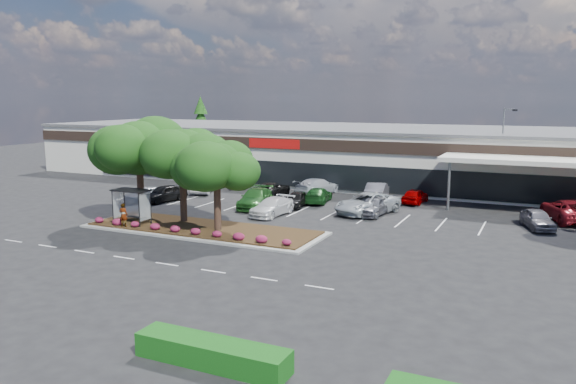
% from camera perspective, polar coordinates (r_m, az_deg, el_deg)
% --- Properties ---
extents(ground, '(160.00, 160.00, 0.00)m').
position_cam_1_polar(ground, '(37.38, -9.48, -5.48)').
color(ground, black).
rests_on(ground, ground).
extents(retail_store, '(80.40, 25.20, 6.25)m').
position_cam_1_polar(retail_store, '(67.13, 7.07, 3.95)').
color(retail_store, silver).
rests_on(retail_store, ground).
extents(landscape_island, '(18.00, 6.00, 0.26)m').
position_cam_1_polar(landscape_island, '(41.65, -8.66, -3.73)').
color(landscape_island, gray).
rests_on(landscape_island, ground).
extents(lane_markings, '(33.12, 20.06, 0.01)m').
position_cam_1_polar(lane_markings, '(46.16, -2.31, -2.47)').
color(lane_markings, silver).
rests_on(lane_markings, ground).
extents(shrub_row, '(17.00, 0.80, 0.50)m').
position_cam_1_polar(shrub_row, '(39.88, -10.34, -3.80)').
color(shrub_row, '#951E48').
rests_on(shrub_row, landscape_island).
extents(bus_shelter, '(2.75, 1.55, 2.59)m').
position_cam_1_polar(bus_shelter, '(43.67, -15.52, -0.43)').
color(bus_shelter, black).
rests_on(bus_shelter, landscape_island).
extents(island_tree_west, '(7.20, 7.20, 7.89)m').
position_cam_1_polar(island_tree_west, '(44.89, -14.83, 2.31)').
color(island_tree_west, '#1B3C0F').
rests_on(island_tree_west, landscape_island).
extents(island_tree_mid, '(6.60, 6.60, 7.32)m').
position_cam_1_polar(island_tree_mid, '(43.34, -10.66, 1.84)').
color(island_tree_mid, '#1B3C0F').
rests_on(island_tree_mid, landscape_island).
extents(island_tree_east, '(5.80, 5.80, 6.50)m').
position_cam_1_polar(island_tree_east, '(39.95, -7.22, 0.69)').
color(island_tree_east, '#1B3C0F').
rests_on(island_tree_east, landscape_island).
extents(hedge_south_east, '(6.00, 1.30, 0.90)m').
position_cam_1_polar(hedge_south_east, '(21.40, -7.73, -15.88)').
color(hedge_south_east, '#0D480F').
rests_on(hedge_south_east, ground).
extents(conifer_north_west, '(4.40, 4.40, 10.00)m').
position_cam_1_polar(conifer_north_west, '(91.15, -8.83, 6.53)').
color(conifer_north_west, '#1B3C0F').
rests_on(conifer_north_west, ground).
extents(person_waiting, '(0.70, 0.53, 1.75)m').
position_cam_1_polar(person_waiting, '(42.86, -16.37, -2.25)').
color(person_waiting, '#594C47').
rests_on(person_waiting, landscape_island).
extents(light_pole, '(1.43, 0.53, 8.68)m').
position_cam_1_polar(light_pole, '(58.12, 20.96, 3.19)').
color(light_pole, gray).
rests_on(light_pole, ground).
extents(car_0, '(2.88, 4.92, 1.57)m').
position_cam_1_polar(car_0, '(53.76, -12.46, -0.13)').
color(car_0, black).
rests_on(car_0, ground).
extents(car_1, '(2.64, 4.39, 1.40)m').
position_cam_1_polar(car_1, '(54.31, -14.32, -0.20)').
color(car_1, '#9FA1AC').
rests_on(car_1, ground).
extents(car_2, '(3.57, 6.07, 1.65)m').
position_cam_1_polar(car_2, '(49.72, -3.31, -0.65)').
color(car_2, '#22571F').
rests_on(car_2, ground).
extents(car_3, '(2.40, 5.11, 1.44)m').
position_cam_1_polar(car_3, '(46.38, -1.64, -1.51)').
color(car_3, silver).
rests_on(car_3, ground).
extents(car_4, '(2.09, 4.18, 1.37)m').
position_cam_1_polar(car_4, '(49.96, 0.87, -0.75)').
color(car_4, black).
rests_on(car_4, ground).
extents(car_5, '(2.20, 4.69, 1.55)m').
position_cam_1_polar(car_5, '(46.92, 8.70, -1.42)').
color(car_5, slate).
rests_on(car_5, ground).
extents(car_6, '(5.07, 6.82, 1.72)m').
position_cam_1_polar(car_6, '(47.47, 8.04, -1.17)').
color(car_6, '#A7AEB3').
rests_on(car_6, ground).
extents(car_8, '(2.98, 4.54, 1.44)m').
position_cam_1_polar(car_8, '(45.67, 24.02, -2.52)').
color(car_8, slate).
rests_on(car_8, ground).
extents(car_9, '(2.90, 4.28, 1.33)m').
position_cam_1_polar(car_9, '(60.56, -4.87, 1.01)').
color(car_9, '#1A4816').
rests_on(car_9, ground).
extents(car_10, '(3.44, 5.22, 1.63)m').
position_cam_1_polar(car_10, '(58.01, -8.56, 0.71)').
color(car_10, white).
rests_on(car_10, ground).
extents(car_11, '(2.63, 5.32, 1.45)m').
position_cam_1_polar(car_11, '(55.24, -1.70, 0.28)').
color(car_11, black).
rests_on(car_11, ground).
extents(car_12, '(3.70, 6.00, 1.62)m').
position_cam_1_polar(car_12, '(56.61, 3.03, 0.59)').
color(car_12, silver).
rests_on(car_12, ground).
extents(car_13, '(2.70, 5.06, 1.40)m').
position_cam_1_polar(car_13, '(52.12, 3.07, -0.32)').
color(car_13, '#154618').
rests_on(car_13, ground).
extents(car_14, '(2.41, 5.26, 1.67)m').
position_cam_1_polar(car_14, '(54.31, 9.07, 0.13)').
color(car_14, '#5A5960').
rests_on(car_14, ground).
extents(car_15, '(1.94, 4.20, 1.40)m').
position_cam_1_polar(car_15, '(52.93, 12.79, -0.39)').
color(car_15, '#9E0001').
rests_on(car_15, ground).
extents(car_17, '(4.72, 6.79, 1.72)m').
position_cam_1_polar(car_17, '(49.35, 26.61, -1.69)').
color(car_17, maroon).
rests_on(car_17, ground).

